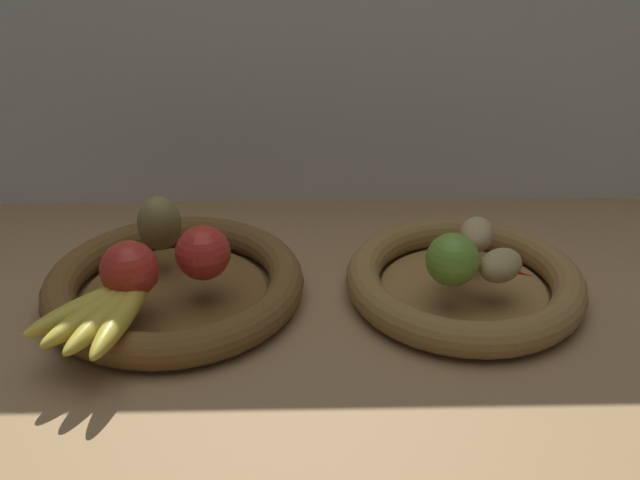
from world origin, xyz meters
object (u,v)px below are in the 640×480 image
Objects in this scene: apple_red_front at (130,270)px; potato_small at (501,265)px; apple_red_right at (203,253)px; fruit_bowl_right at (464,281)px; pear_brown at (159,223)px; lime_near at (452,260)px; potato_back at (476,234)px; chili_pepper at (486,265)px; fruit_bowl_left at (175,285)px; banana_bunch_front at (106,310)px.

apple_red_front is 1.10× the size of potato_small.
apple_red_front and apple_red_right have the same top height.
fruit_bowl_right is 4.14× the size of pear_brown.
apple_red_front reaches higher than lime_near.
potato_back reaches higher than chili_pepper.
fruit_bowl_right is 4.55cm from chili_pepper.
pear_brown is (-40.32, 5.63, 6.17)cm from fruit_bowl_right.
pear_brown is at bearing 172.05° from fruit_bowl_right.
fruit_bowl_right is 34.19cm from apple_red_right.
potato_small is 8.37cm from potato_back.
apple_red_right reaches higher than potato_small.
apple_red_right is at bearing -25.12° from fruit_bowl_left.
fruit_bowl_right is 41.17cm from pear_brown.
fruit_bowl_left is 5.29× the size of potato_small.
chili_pepper is at bearing -90.60° from potato_back.
potato_small is 0.51× the size of chili_pepper.
lime_near is at bearing 2.71° from apple_red_front.
apple_red_right is at bearing 42.79° from banana_bunch_front.
apple_red_right is 1.05× the size of lime_near.
apple_red_right is at bearing 25.93° from apple_red_front.
potato_back is at bearing -1.13° from pear_brown.
chili_pepper is at bearing 131.04° from potato_small.
fruit_bowl_left is 37.98cm from fruit_bowl_right.
pear_brown is (-2.34, 5.63, 6.17)cm from fruit_bowl_left.
apple_red_front reaches higher than chili_pepper.
pear_brown is 1.01× the size of potato_back.
apple_red_front reaches higher than fruit_bowl_left.
apple_red_front is 0.94× the size of potato_back.
apple_red_front is at bearing -177.29° from lime_near.
lime_near reaches higher than banana_bunch_front.
pear_brown reaches higher than banana_bunch_front.
potato_back is (45.90, 16.19, 0.66)cm from banana_bunch_front.
apple_red_front is 0.93× the size of pear_brown.
pear_brown is at bearing 112.54° from fruit_bowl_left.
fruit_bowl_right is at bearing -0.00° from fruit_bowl_left.
lime_near is (30.81, -2.17, -0.15)cm from apple_red_right.
potato_small is at bearing 9.52° from banana_bunch_front.
chili_pepper is at bearing -10.06° from pear_brown.
fruit_bowl_left is 40.29cm from chili_pepper.
lime_near is at bearing 9.95° from banana_bunch_front.
potato_small is at bearing -4.80° from fruit_bowl_left.
chili_pepper is at bearing -42.08° from fruit_bowl_right.
lime_near is (-6.29, -0.74, 1.31)cm from potato_small.
fruit_bowl_right is 42.73cm from apple_red_front.
fruit_bowl_right is at bearing 135.00° from potato_small.
potato_back reaches higher than fruit_bowl_right.
apple_red_right is 10.19cm from pear_brown.
banana_bunch_front is 46.80cm from chili_pepper.
potato_small reaches higher than fruit_bowl_right.
potato_back is at bearing 98.97° from potato_small.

